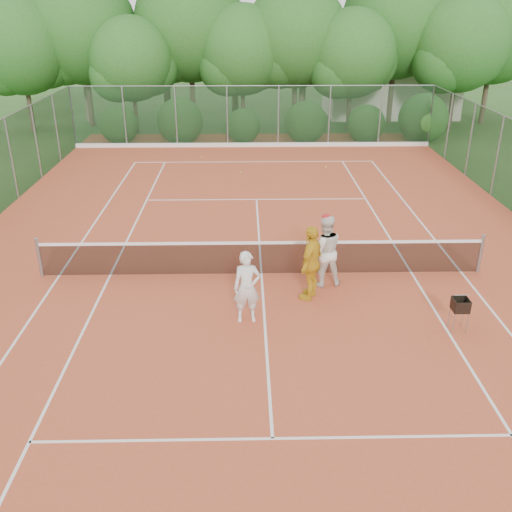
{
  "coord_description": "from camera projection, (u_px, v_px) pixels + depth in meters",
  "views": [
    {
      "loc": [
        -0.44,
        -13.96,
        6.82
      ],
      "look_at": [
        -0.17,
        -1.2,
        1.1
      ],
      "focal_mm": 40.0,
      "sensor_mm": 36.0,
      "label": 1
    }
  ],
  "objects": [
    {
      "name": "court_markings",
      "position": [
        261.0,
        274.0,
        15.52
      ],
      "size": [
        11.03,
        23.83,
        0.01
      ],
      "color": "white",
      "rests_on": "clay_court"
    },
    {
      "name": "club_building",
      "position": [
        389.0,
        91.0,
        36.99
      ],
      "size": [
        8.0,
        5.0,
        3.0
      ],
      "primitive_type": "cube",
      "color": "beige",
      "rests_on": "ground"
    },
    {
      "name": "ground",
      "position": [
        261.0,
        275.0,
        15.53
      ],
      "size": [
        120.0,
        120.0,
        0.0
      ],
      "primitive_type": "plane",
      "color": "#284D1B",
      "rests_on": "ground"
    },
    {
      "name": "tennis_net",
      "position": [
        262.0,
        257.0,
        15.32
      ],
      "size": [
        11.97,
        0.1,
        1.1
      ],
      "color": "gray",
      "rests_on": "clay_court"
    },
    {
      "name": "stray_ball_c",
      "position": [
        326.0,
        167.0,
        25.42
      ],
      "size": [
        0.07,
        0.07,
        0.07
      ],
      "primitive_type": "sphere",
      "color": "#CDD531",
      "rests_on": "clay_court"
    },
    {
      "name": "stray_ball_b",
      "position": [
        201.0,
        157.0,
        27.09
      ],
      "size": [
        0.07,
        0.07,
        0.07
      ],
      "primitive_type": "sphere",
      "color": "#C6D832",
      "rests_on": "clay_court"
    },
    {
      "name": "ball_hopper",
      "position": [
        460.0,
        306.0,
        12.67
      ],
      "size": [
        0.34,
        0.34,
        0.77
      ],
      "rotation": [
        0.0,
        0.0,
        -0.31
      ],
      "color": "gray",
      "rests_on": "clay_court"
    },
    {
      "name": "clay_court",
      "position": [
        261.0,
        274.0,
        15.53
      ],
      "size": [
        18.0,
        36.0,
        0.02
      ],
      "primitive_type": "cube",
      "color": "#BE4E2B",
      "rests_on": "ground"
    },
    {
      "name": "stray_ball_a",
      "position": [
        241.0,
        172.0,
        24.63
      ],
      "size": [
        0.07,
        0.07,
        0.07
      ],
      "primitive_type": "sphere",
      "color": "yellow",
      "rests_on": "clay_court"
    },
    {
      "name": "player_white",
      "position": [
        247.0,
        287.0,
        12.94
      ],
      "size": [
        0.66,
        0.46,
        1.72
      ],
      "primitive_type": "imported",
      "rotation": [
        0.0,
        0.0,
        0.08
      ],
      "color": "silver",
      "rests_on": "clay_court"
    },
    {
      "name": "player_center_grp",
      "position": [
        324.0,
        250.0,
        14.6
      ],
      "size": [
        1.02,
        0.84,
        1.95
      ],
      "color": "silver",
      "rests_on": "clay_court"
    },
    {
      "name": "fence_back",
      "position": [
        253.0,
        117.0,
        28.6
      ],
      "size": [
        18.07,
        0.07,
        3.0
      ],
      "color": "#19381E",
      "rests_on": "clay_court"
    },
    {
      "name": "player_yellow",
      "position": [
        311.0,
        263.0,
        13.93
      ],
      "size": [
        0.93,
        1.21,
        1.91
      ],
      "primitive_type": "imported",
      "rotation": [
        0.0,
        0.0,
        -2.04
      ],
      "color": "gold",
      "rests_on": "clay_court"
    },
    {
      "name": "tropical_treeline",
      "position": [
        277.0,
        34.0,
        31.92
      ],
      "size": [
        32.1,
        8.49,
        15.03
      ],
      "color": "brown",
      "rests_on": "ground"
    }
  ]
}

